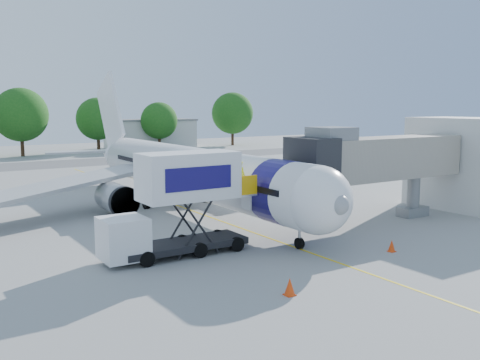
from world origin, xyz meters
TOP-DOWN VIEW (x-y plane):
  - ground at (0.00, 0.00)m, footprint 160.00×160.00m
  - guidance_line at (0.00, 0.00)m, footprint 0.15×70.00m
  - taxiway_strip at (0.00, 42.00)m, footprint 120.00×10.00m
  - aircraft at (0.00, 4.12)m, footprint 34.17×37.73m
  - jet_bridge at (7.99, -7.00)m, footprint 13.90×3.20m
  - terminal_stub at (18.50, -7.00)m, footprint 5.00×8.00m
  - catering_hiloader at (-6.27, -7.00)m, footprint 8.50×2.44m
  - safety_cone_a at (3.89, -12.69)m, footprint 0.41×0.41m
  - safety_cone_b at (-5.00, -15.02)m, footprint 0.48×0.48m
  - outbuilding_right at (22.00, 62.00)m, footprint 16.40×7.40m
  - tree_d at (-2.04, 56.25)m, footprint 8.33×8.33m
  - tree_e at (10.69, 58.20)m, footprint 7.23×7.23m
  - tree_f at (21.68, 57.38)m, footprint 6.64×6.64m
  - tree_g at (37.64, 57.87)m, footprint 8.17×8.17m

SIDE VIEW (x-z plane):
  - ground at x=0.00m, z-range 0.00..0.00m
  - taxiway_strip at x=0.00m, z-range 0.00..0.01m
  - guidance_line at x=0.00m, z-range 0.00..0.01m
  - safety_cone_a at x=3.89m, z-range -0.01..0.65m
  - safety_cone_b at x=-5.00m, z-range -0.02..0.75m
  - outbuilding_right at x=22.00m, z-range 0.01..5.31m
  - catering_hiloader at x=-6.27m, z-range 0.01..5.51m
  - aircraft at x=0.00m, z-range -2.73..8.62m
  - terminal_stub at x=18.50m, z-range 0.00..7.00m
  - jet_bridge at x=7.99m, z-range 1.04..7.64m
  - tree_f at x=21.68m, z-range 0.90..9.37m
  - tree_e at x=10.69m, z-range 0.98..10.21m
  - tree_g at x=37.64m, z-range 1.11..11.53m
  - tree_d at x=-2.04m, z-range 1.14..11.75m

